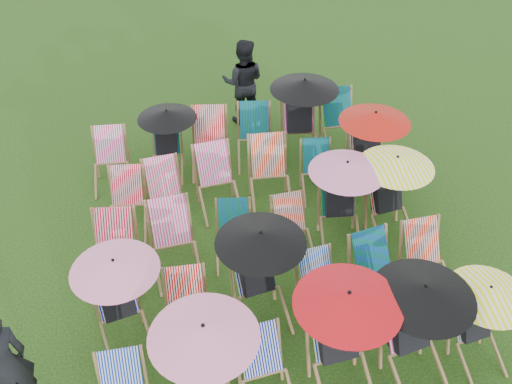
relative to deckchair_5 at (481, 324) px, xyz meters
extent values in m
plane|color=black|center=(-2.11, 2.26, -0.61)|extent=(100.00, 100.00, 0.00)
cube|color=#082AAC|center=(-4.20, 0.29, -0.02)|extent=(0.46, 0.35, 0.53)
cube|color=#FC3277|center=(-3.33, 0.22, 0.07)|extent=(0.54, 0.42, 0.61)
cube|color=black|center=(-3.33, 0.17, 0.07)|extent=(0.46, 0.48, 0.64)
sphere|color=tan|center=(-3.33, 0.28, 0.41)|extent=(0.23, 0.23, 0.23)
cylinder|color=black|center=(-3.27, 0.12, 0.35)|extent=(0.03, 0.03, 0.75)
cone|color=pink|center=(-3.27, 0.12, 0.70)|extent=(1.18, 1.18, 0.18)
cube|color=#071894|center=(-2.64, 0.24, 0.00)|extent=(0.48, 0.37, 0.55)
cube|color=#0725A0|center=(-1.76, 0.26, 0.09)|extent=(0.55, 0.42, 0.63)
cube|color=black|center=(-1.76, 0.20, 0.09)|extent=(0.47, 0.48, 0.66)
sphere|color=tan|center=(-1.76, 0.31, 0.44)|extent=(0.23, 0.23, 0.23)
cylinder|color=black|center=(-1.69, 0.16, 0.38)|extent=(0.03, 0.03, 0.77)
cone|color=red|center=(-1.69, 0.16, 0.73)|extent=(1.21, 1.21, 0.19)
cube|color=#E02C92|center=(-0.89, 0.19, 0.06)|extent=(0.56, 0.45, 0.61)
cube|color=black|center=(-0.89, 0.14, 0.06)|extent=(0.49, 0.50, 0.64)
sphere|color=tan|center=(-0.90, 0.25, 0.40)|extent=(0.22, 0.22, 0.22)
cylinder|color=black|center=(-0.82, 0.11, 0.34)|extent=(0.03, 0.03, 0.74)
cone|color=black|center=(-0.82, 0.11, 0.68)|extent=(1.17, 1.17, 0.18)
cube|color=#072C91|center=(-0.04, 0.16, -0.05)|extent=(0.46, 0.37, 0.51)
cube|color=black|center=(-0.03, 0.12, -0.05)|extent=(0.40, 0.41, 0.53)
sphere|color=tan|center=(-0.04, 0.21, 0.23)|extent=(0.19, 0.19, 0.19)
cylinder|color=black|center=(0.03, 0.09, 0.19)|extent=(0.03, 0.03, 0.62)
cone|color=#FFF10D|center=(0.03, 0.09, 0.47)|extent=(0.98, 0.98, 0.15)
cube|color=#080BAB|center=(-4.22, 1.46, 0.01)|extent=(0.52, 0.42, 0.56)
cube|color=black|center=(-4.21, 1.41, 0.01)|extent=(0.46, 0.47, 0.58)
sphere|color=tan|center=(-4.23, 1.51, 0.32)|extent=(0.20, 0.20, 0.20)
cylinder|color=black|center=(-4.14, 1.38, 0.27)|extent=(0.03, 0.03, 0.68)
cone|color=pink|center=(-4.14, 1.38, 0.58)|extent=(1.07, 1.07, 0.17)
cube|color=red|center=(-3.36, 1.33, 0.00)|extent=(0.48, 0.37, 0.55)
cube|color=#090798|center=(-2.44, 1.45, 0.05)|extent=(0.55, 0.43, 0.59)
cube|color=black|center=(-2.44, 1.40, 0.05)|extent=(0.47, 0.48, 0.62)
sphere|color=tan|center=(-2.45, 1.50, 0.38)|extent=(0.22, 0.22, 0.22)
cylinder|color=black|center=(-2.37, 1.37, 0.33)|extent=(0.03, 0.03, 0.73)
cone|color=black|center=(-2.37, 1.37, 0.66)|extent=(1.14, 1.14, 0.18)
cube|color=#07319E|center=(-1.63, 1.32, -0.04)|extent=(0.46, 0.35, 0.51)
cube|color=#0A693F|center=(-0.86, 1.34, 0.05)|extent=(0.55, 0.44, 0.59)
cube|color=red|center=(-0.08, 1.42, 0.03)|extent=(0.49, 0.36, 0.58)
cube|color=red|center=(-4.17, 2.53, 0.07)|extent=(0.56, 0.45, 0.61)
cube|color=#E42D7F|center=(-3.40, 2.55, 0.08)|extent=(0.54, 0.41, 0.62)
cube|color=#0B742C|center=(-2.49, 2.55, -0.04)|extent=(0.48, 0.39, 0.52)
cube|color=red|center=(-1.67, 2.48, -0.04)|extent=(0.44, 0.33, 0.52)
cube|color=#096238|center=(-0.87, 2.63, 0.03)|extent=(0.53, 0.43, 0.58)
cube|color=black|center=(-0.88, 2.58, 0.03)|extent=(0.46, 0.47, 0.60)
sphere|color=tan|center=(-0.86, 2.68, 0.35)|extent=(0.21, 0.21, 0.21)
cylinder|color=black|center=(-0.82, 2.53, 0.30)|extent=(0.03, 0.03, 0.71)
cone|color=pink|center=(-0.82, 2.53, 0.62)|extent=(1.11, 1.11, 0.17)
cube|color=red|center=(-0.15, 2.57, 0.03)|extent=(0.52, 0.41, 0.58)
cube|color=black|center=(-0.14, 2.52, 0.03)|extent=(0.45, 0.46, 0.60)
sphere|color=tan|center=(-0.16, 2.62, 0.35)|extent=(0.21, 0.21, 0.21)
cylinder|color=black|center=(-0.08, 2.48, 0.30)|extent=(0.03, 0.03, 0.71)
cone|color=#FFF40D|center=(-0.08, 2.48, 0.62)|extent=(1.11, 1.11, 0.17)
cube|color=red|center=(-3.95, 3.62, 0.01)|extent=(0.52, 0.41, 0.56)
cube|color=#FC3278|center=(-3.40, 3.67, 0.03)|extent=(0.51, 0.39, 0.58)
cube|color=#E32D88|center=(-2.57, 3.79, 0.07)|extent=(0.54, 0.41, 0.61)
cube|color=red|center=(-1.67, 3.76, 0.10)|extent=(0.57, 0.45, 0.64)
cube|color=#0A6D37|center=(-0.85, 3.74, -0.03)|extent=(0.48, 0.38, 0.52)
cube|color=red|center=(0.00, 3.72, 0.05)|extent=(0.54, 0.43, 0.60)
cube|color=black|center=(-0.01, 3.67, 0.05)|extent=(0.47, 0.48, 0.63)
sphere|color=tan|center=(0.01, 3.77, 0.38)|extent=(0.22, 0.22, 0.22)
cylinder|color=black|center=(0.05, 3.62, 0.33)|extent=(0.03, 0.03, 0.73)
cone|color=#B1140A|center=(0.05, 3.62, 0.66)|extent=(1.15, 1.15, 0.18)
cube|color=#DA2B7B|center=(-4.17, 4.78, 0.02)|extent=(0.52, 0.40, 0.57)
cube|color=#096529|center=(-3.21, 4.83, -0.04)|extent=(0.48, 0.39, 0.52)
cube|color=black|center=(-3.21, 4.79, -0.04)|extent=(0.42, 0.43, 0.54)
sphere|color=tan|center=(-3.20, 4.88, 0.25)|extent=(0.19, 0.19, 0.19)
cylinder|color=black|center=(-3.17, 4.75, 0.20)|extent=(0.03, 0.03, 0.63)
cone|color=black|center=(-3.17, 4.75, 0.49)|extent=(0.99, 0.99, 0.15)
cube|color=red|center=(-2.44, 4.87, 0.09)|extent=(0.59, 0.48, 0.63)
cube|color=#0B7730|center=(-1.64, 4.89, 0.06)|extent=(0.57, 0.46, 0.60)
cube|color=#CC2886|center=(-0.82, 4.90, 0.08)|extent=(0.57, 0.45, 0.62)
cube|color=black|center=(-0.83, 4.85, 0.08)|extent=(0.49, 0.51, 0.65)
sphere|color=tan|center=(-0.81, 4.96, 0.42)|extent=(0.23, 0.23, 0.23)
cylinder|color=black|center=(-0.77, 4.80, 0.37)|extent=(0.03, 0.03, 0.76)
cone|color=black|center=(-0.77, 4.80, 0.72)|extent=(1.20, 1.20, 0.19)
cube|color=#0A6F25|center=(-0.07, 4.94, 0.10)|extent=(0.54, 0.40, 0.63)
imported|color=black|center=(-5.40, 0.51, 0.23)|extent=(0.73, 0.69, 1.68)
imported|color=black|center=(-1.60, 5.98, 0.24)|extent=(0.97, 0.85, 1.70)
camera|label=1|loc=(-3.57, -3.50, 5.51)|focal=40.00mm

